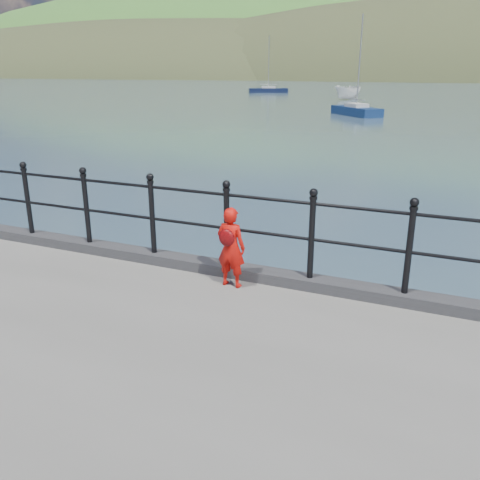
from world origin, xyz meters
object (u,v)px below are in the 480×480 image
at_px(launch_white, 348,93).
at_px(child, 231,247).
at_px(sailboat_left, 268,90).
at_px(sailboat_port, 356,111).
at_px(railing, 188,213).

bearing_deg(launch_white, child, -54.78).
bearing_deg(sailboat_left, launch_white, -70.44).
height_order(sailboat_port, sailboat_left, sailboat_left).
xyz_separation_m(launch_white, sailboat_left, (-16.36, 15.28, -0.56)).
distance_m(child, sailboat_port, 38.97).
height_order(child, launch_white, child).
distance_m(launch_white, sailboat_left, 22.39).
height_order(launch_white, sailboat_port, sailboat_port).
relative_size(launch_white, sailboat_port, 0.57).
bearing_deg(railing, child, -23.11).
bearing_deg(sailboat_left, child, -97.25).
relative_size(railing, sailboat_port, 2.24).
distance_m(sailboat_port, sailboat_left, 43.24).
relative_size(child, sailboat_port, 0.13).
height_order(railing, sailboat_port, sailboat_port).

